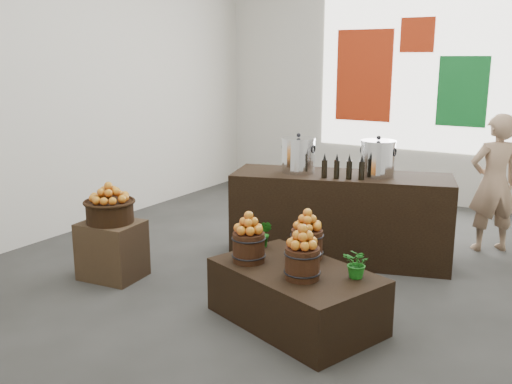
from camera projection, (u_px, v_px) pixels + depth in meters
The scene contains 23 objects.
ground at pixel (292, 265), 6.13m from camera, with size 7.00×7.00×0.00m, color #3A3A37.
back_wall at pixel (403, 70), 8.58m from camera, with size 6.00×0.04×4.00m, color beige.
back_opening at pixel (422, 70), 8.41m from camera, with size 3.20×0.02×2.40m, color white.
deco_red_left at pixel (364, 76), 8.88m from camera, with size 0.90×0.04×1.40m, color #A7280C.
deco_green_right at pixel (462, 92), 8.17m from camera, with size 0.70×0.04×1.00m, color #0F6625.
deco_red_upper at pixel (417, 35), 8.34m from camera, with size 0.50×0.04×0.50m, color #A7280C.
crate at pixel (112, 250), 5.73m from camera, with size 0.58×0.47×0.58m, color #4D3924.
wicker_basket at pixel (110, 212), 5.64m from camera, with size 0.46×0.46×0.21m, color black.
apples_in_basket at pixel (109, 192), 5.59m from camera, with size 0.36×0.36×0.19m, color #AD0519, non-canonical shape.
display_table at pixel (296, 296), 4.76m from camera, with size 1.37×0.84×0.47m, color black.
apple_bucket_front_left at pixel (249, 247), 4.85m from camera, with size 0.27×0.27×0.25m, color #3D1C10.
apples_in_bucket_front_left at pixel (249, 223), 4.80m from camera, with size 0.21×0.21×0.18m, color #AD0519, non-canonical shape.
apple_bucket_front_right at pixel (302, 263), 4.47m from camera, with size 0.27×0.27×0.25m, color #3D1C10.
apples_in_bucket_front_right at pixel (303, 237), 4.42m from camera, with size 0.21×0.21×0.18m, color #AD0519, non-canonical shape.
apple_bucket_rear at pixel (307, 244), 4.93m from camera, with size 0.27×0.27×0.25m, color #3D1C10.
apples_in_bucket_rear at pixel (307, 220), 4.88m from camera, with size 0.21×0.21×0.18m, color #AD0519, non-canonical shape.
herb_garnish_right at pixel (358, 263), 4.48m from camera, with size 0.22×0.19×0.25m, color #156616.
herb_garnish_left at pixel (264, 234), 5.22m from camera, with size 0.14×0.11×0.25m, color #156616.
counter at pixel (340, 217), 6.23m from camera, with size 2.33×0.74×0.95m, color black.
stock_pot_left at pixel (298, 156), 6.19m from camera, with size 0.36×0.36×0.36m, color silver.
stock_pot_center at pixel (378, 159), 5.99m from camera, with size 0.36×0.36×0.36m, color silver.
oil_cruets at pixel (340, 166), 5.87m from camera, with size 0.34×0.06×0.26m, color black, non-canonical shape.
shopper at pixel (494, 183), 6.44m from camera, with size 0.58×0.38×1.58m, color #96775C.
Camera 1 is at (2.68, -5.15, 2.17)m, focal length 40.00 mm.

